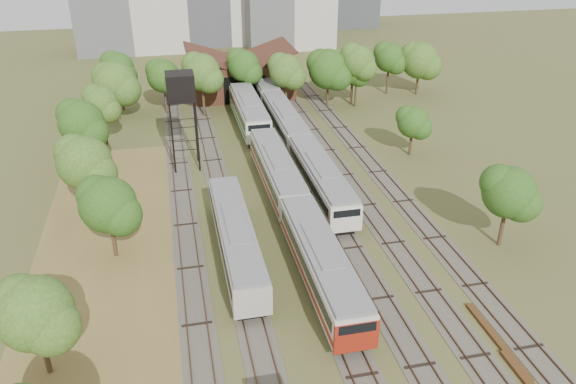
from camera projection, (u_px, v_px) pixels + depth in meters
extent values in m
plane|color=#475123|center=(370.00, 330.00, 39.99)|extent=(240.00, 240.00, 0.00)
cube|color=brown|center=(115.00, 295.00, 43.48)|extent=(14.00, 60.00, 0.04)
cube|color=#4C473D|center=(182.00, 191.00, 59.40)|extent=(2.60, 80.00, 0.06)
cube|color=#472D1E|center=(175.00, 191.00, 59.22)|extent=(0.08, 80.00, 0.14)
cube|color=#472D1E|center=(188.00, 189.00, 59.50)|extent=(0.08, 80.00, 0.14)
cube|color=#4C473D|center=(219.00, 187.00, 60.17)|extent=(2.60, 80.00, 0.06)
cube|color=#472D1E|center=(213.00, 187.00, 59.99)|extent=(0.08, 80.00, 0.14)
cube|color=#472D1E|center=(226.00, 186.00, 60.27)|extent=(0.08, 80.00, 0.14)
cube|color=#4C473D|center=(274.00, 182.00, 61.33)|extent=(2.60, 80.00, 0.06)
cube|color=#472D1E|center=(268.00, 182.00, 61.15)|extent=(0.08, 80.00, 0.14)
cube|color=#472D1E|center=(281.00, 180.00, 61.42)|extent=(0.08, 80.00, 0.14)
cube|color=#4C473D|center=(310.00, 178.00, 62.09)|extent=(2.60, 80.00, 0.06)
cube|color=#472D1E|center=(303.00, 178.00, 61.92)|extent=(0.08, 80.00, 0.14)
cube|color=#472D1E|center=(316.00, 177.00, 62.19)|extent=(0.08, 80.00, 0.14)
cube|color=#4C473D|center=(344.00, 175.00, 62.86)|extent=(2.60, 80.00, 0.06)
cube|color=#472D1E|center=(338.00, 175.00, 62.68)|extent=(0.08, 80.00, 0.14)
cube|color=#472D1E|center=(350.00, 174.00, 62.96)|extent=(0.08, 80.00, 0.14)
cube|color=#4C473D|center=(378.00, 172.00, 63.63)|extent=(2.60, 80.00, 0.06)
cube|color=#472D1E|center=(372.00, 172.00, 63.45)|extent=(0.08, 80.00, 0.14)
cube|color=#472D1E|center=(384.00, 170.00, 63.73)|extent=(0.08, 80.00, 0.14)
cube|color=black|center=(321.00, 281.00, 44.50)|extent=(2.28, 15.64, 0.83)
cube|color=beige|center=(322.00, 263.00, 43.72)|extent=(3.00, 17.00, 2.59)
cube|color=black|center=(322.00, 260.00, 43.58)|extent=(3.06, 15.64, 0.88)
cube|color=slate|center=(322.00, 247.00, 43.05)|extent=(2.76, 16.66, 0.37)
cube|color=maroon|center=(321.00, 271.00, 44.05)|extent=(3.06, 16.66, 0.47)
cube|color=maroon|center=(356.00, 337.00, 36.43)|extent=(3.04, 0.25, 2.33)
cube|color=black|center=(277.00, 185.00, 59.71)|extent=(2.28, 15.64, 0.83)
cube|color=beige|center=(277.00, 171.00, 58.93)|extent=(3.00, 17.00, 2.59)
cube|color=black|center=(277.00, 168.00, 58.79)|extent=(3.06, 15.64, 0.88)
cube|color=slate|center=(277.00, 158.00, 58.26)|extent=(2.76, 16.66, 0.37)
cube|color=maroon|center=(277.00, 177.00, 59.26)|extent=(3.06, 16.66, 0.47)
cube|color=black|center=(320.00, 194.00, 58.01)|extent=(2.24, 15.64, 0.81)
cube|color=beige|center=(321.00, 179.00, 57.25)|extent=(2.95, 17.00, 2.54)
cube|color=black|center=(321.00, 176.00, 57.11)|extent=(3.01, 15.64, 0.87)
cube|color=slate|center=(321.00, 166.00, 56.58)|extent=(2.72, 16.66, 0.37)
cube|color=#19642B|center=(321.00, 185.00, 57.57)|extent=(3.01, 16.66, 0.46)
cube|color=beige|center=(346.00, 220.00, 49.96)|extent=(2.99, 0.25, 2.29)
cube|color=black|center=(285.00, 134.00, 73.22)|extent=(2.24, 15.64, 0.81)
cube|color=beige|center=(285.00, 121.00, 72.46)|extent=(2.95, 17.00, 2.54)
cube|color=black|center=(285.00, 119.00, 72.32)|extent=(3.01, 15.64, 0.87)
cube|color=slate|center=(285.00, 111.00, 71.79)|extent=(2.72, 16.66, 0.37)
cube|color=#19642B|center=(285.00, 127.00, 72.78)|extent=(3.01, 16.66, 0.46)
cube|color=black|center=(261.00, 94.00, 88.43)|extent=(2.24, 15.64, 0.81)
cube|color=beige|center=(261.00, 84.00, 87.67)|extent=(2.95, 17.00, 2.54)
cube|color=black|center=(261.00, 82.00, 87.53)|extent=(3.01, 15.64, 0.87)
cube|color=slate|center=(261.00, 75.00, 87.00)|extent=(2.72, 16.66, 0.37)
cube|color=#19642B|center=(261.00, 88.00, 87.99)|extent=(3.01, 16.66, 0.46)
cube|color=black|center=(249.00, 125.00, 76.08)|extent=(2.45, 14.72, 0.89)
cube|color=beige|center=(249.00, 112.00, 75.24)|extent=(3.23, 16.00, 2.78)
cube|color=black|center=(249.00, 109.00, 75.09)|extent=(3.29, 14.72, 0.95)
cube|color=slate|center=(249.00, 100.00, 74.52)|extent=(2.97, 15.68, 0.40)
cube|color=#19642B|center=(249.00, 117.00, 75.60)|extent=(3.29, 15.68, 0.50)
cube|color=beige|center=(259.00, 134.00, 68.40)|extent=(3.27, 0.25, 2.51)
cube|color=black|center=(237.00, 254.00, 48.00)|extent=(2.13, 16.56, 0.77)
cube|color=#99988B|center=(236.00, 238.00, 47.27)|extent=(2.80, 18.00, 2.42)
cube|color=black|center=(236.00, 235.00, 47.14)|extent=(2.86, 16.56, 0.82)
cube|color=slate|center=(235.00, 224.00, 46.64)|extent=(2.58, 17.64, 0.35)
cylinder|color=black|center=(173.00, 139.00, 61.63)|extent=(0.20, 0.20, 8.08)
cylinder|color=black|center=(198.00, 138.00, 62.16)|extent=(0.20, 0.20, 8.08)
cylinder|color=black|center=(172.00, 131.00, 64.01)|extent=(0.20, 0.20, 8.08)
cylinder|color=black|center=(196.00, 129.00, 64.53)|extent=(0.20, 0.20, 8.08)
cube|color=black|center=(181.00, 99.00, 61.20)|extent=(3.18, 3.18, 0.20)
cube|color=black|center=(180.00, 86.00, 60.53)|extent=(3.03, 3.03, 2.73)
cube|color=#553318|center=(497.00, 340.00, 38.87)|extent=(0.49, 7.90, 0.26)
cube|color=#3D1F16|center=(240.00, 77.00, 88.96)|extent=(16.00, 11.00, 5.50)
cube|color=#3D1F16|center=(213.00, 57.00, 86.67)|extent=(8.45, 11.55, 2.96)
cube|color=#3D1F16|center=(264.00, 54.00, 88.20)|extent=(8.45, 11.55, 2.96)
cube|color=black|center=(245.00, 90.00, 84.47)|extent=(6.40, 0.15, 4.12)
cylinder|color=#382616|center=(45.00, 350.00, 35.53)|extent=(0.36, 0.36, 3.78)
sphere|color=#1F4B14|center=(35.00, 313.00, 34.20)|extent=(4.71, 4.71, 4.71)
cylinder|color=#382616|center=(113.00, 236.00, 47.58)|extent=(0.36, 0.36, 3.93)
sphere|color=#1F4B14|center=(108.00, 205.00, 46.19)|extent=(4.76, 4.76, 4.76)
cylinder|color=#382616|center=(91.00, 196.00, 53.40)|extent=(0.36, 0.36, 4.54)
sphere|color=#1F4B14|center=(84.00, 163.00, 51.80)|extent=(5.08, 5.08, 5.08)
cylinder|color=#382616|center=(87.00, 154.00, 62.13)|extent=(0.36, 0.36, 4.78)
sphere|color=#1F4B14|center=(81.00, 123.00, 60.44)|extent=(4.91, 4.91, 4.91)
cylinder|color=#382616|center=(105.00, 128.00, 70.14)|extent=(0.36, 0.36, 4.25)
sphere|color=#1F4B14|center=(101.00, 103.00, 68.65)|extent=(4.16, 4.16, 4.16)
cylinder|color=#382616|center=(122.00, 94.00, 81.68)|extent=(0.36, 0.36, 4.88)
sphere|color=#1F4B14|center=(118.00, 69.00, 79.96)|extent=(4.63, 4.63, 4.63)
cylinder|color=#382616|center=(118.00, 105.00, 78.59)|extent=(0.36, 0.36, 4.05)
sphere|color=#1F4B14|center=(115.00, 83.00, 77.16)|extent=(6.00, 6.00, 6.00)
cylinder|color=#382616|center=(166.00, 99.00, 80.75)|extent=(0.36, 0.36, 4.29)
sphere|color=#1F4B14|center=(163.00, 76.00, 79.24)|extent=(4.64, 4.64, 4.64)
cylinder|color=#382616|center=(203.00, 99.00, 79.43)|extent=(0.36, 0.36, 5.04)
sphere|color=#1F4B14|center=(202.00, 72.00, 77.65)|extent=(5.12, 5.12, 5.12)
cylinder|color=#382616|center=(245.00, 91.00, 83.48)|extent=(0.36, 0.36, 4.79)
sphere|color=#1F4B14|center=(244.00, 66.00, 81.79)|extent=(4.62, 4.62, 4.62)
cylinder|color=#382616|center=(286.00, 95.00, 82.07)|extent=(0.36, 0.36, 4.57)
sphere|color=#1F4B14|center=(286.00, 71.00, 80.46)|extent=(4.81, 4.81, 4.81)
cylinder|color=#382616|center=(328.00, 92.00, 83.60)|extent=(0.36, 0.36, 4.42)
sphere|color=#1F4B14|center=(328.00, 69.00, 82.05)|extent=(5.87, 5.87, 5.87)
cylinder|color=#382616|center=(356.00, 89.00, 83.26)|extent=(0.36, 0.36, 5.36)
sphere|color=#1F4B14|center=(357.00, 61.00, 81.37)|extent=(4.67, 4.67, 4.67)
cylinder|color=#382616|center=(387.00, 80.00, 89.12)|extent=(0.36, 0.36, 4.56)
sphere|color=#1F4B14|center=(389.00, 58.00, 87.51)|extent=(4.56, 4.56, 4.56)
cylinder|color=#382616|center=(417.00, 81.00, 88.96)|extent=(0.36, 0.36, 4.26)
sphere|color=#1F4B14|center=(420.00, 60.00, 87.46)|extent=(5.66, 5.66, 5.66)
cylinder|color=#382616|center=(502.00, 225.00, 49.08)|extent=(0.36, 0.36, 4.13)
sphere|color=#1F4B14|center=(509.00, 192.00, 47.63)|extent=(4.53, 4.53, 4.53)
cylinder|color=#382616|center=(411.00, 142.00, 67.33)|extent=(0.36, 0.36, 3.29)
sphere|color=#1F4B14|center=(413.00, 122.00, 66.17)|extent=(3.75, 3.75, 3.75)
cylinder|color=#382616|center=(352.00, 91.00, 84.44)|extent=(0.36, 0.36, 4.11)
sphere|color=#1F4B14|center=(353.00, 70.00, 82.99)|extent=(4.35, 4.35, 4.35)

